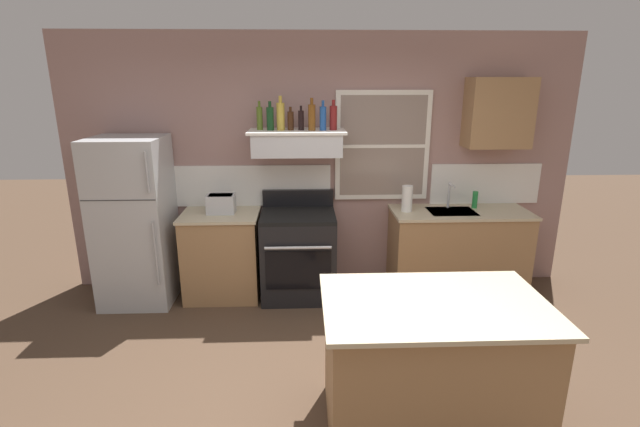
# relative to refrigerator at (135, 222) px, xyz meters

# --- Properties ---
(ground_plane) EXTENTS (16.00, 16.00, 0.00)m
(ground_plane) POSITION_rel_refrigerator_xyz_m (1.90, -1.84, -0.85)
(ground_plane) COLOR #4C3828
(back_wall) EXTENTS (5.40, 0.11, 2.70)m
(back_wall) POSITION_rel_refrigerator_xyz_m (1.93, 0.39, 0.51)
(back_wall) COLOR gray
(back_wall) RESTS_ON ground_plane
(refrigerator) EXTENTS (0.70, 0.72, 1.69)m
(refrigerator) POSITION_rel_refrigerator_xyz_m (0.00, 0.00, 0.00)
(refrigerator) COLOR #B7BABC
(refrigerator) RESTS_ON ground_plane
(counter_left_of_stove) EXTENTS (0.79, 0.63, 0.91)m
(counter_left_of_stove) POSITION_rel_refrigerator_xyz_m (0.85, 0.06, -0.39)
(counter_left_of_stove) COLOR #9E754C
(counter_left_of_stove) RESTS_ON ground_plane
(toaster) EXTENTS (0.30, 0.20, 0.19)m
(toaster) POSITION_rel_refrigerator_xyz_m (0.86, 0.08, 0.16)
(toaster) COLOR silver
(toaster) RESTS_ON counter_left_of_stove
(stove_range) EXTENTS (0.76, 0.69, 1.09)m
(stove_range) POSITION_rel_refrigerator_xyz_m (1.65, 0.02, -0.38)
(stove_range) COLOR black
(stove_range) RESTS_ON ground_plane
(range_hood_shelf) EXTENTS (0.96, 0.52, 0.24)m
(range_hood_shelf) POSITION_rel_refrigerator_xyz_m (1.65, 0.12, 0.78)
(range_hood_shelf) COLOR silver
(bottle_olive_oil_square) EXTENTS (0.06, 0.06, 0.28)m
(bottle_olive_oil_square) POSITION_rel_refrigerator_xyz_m (1.28, 0.15, 1.02)
(bottle_olive_oil_square) COLOR #4C601E
(bottle_olive_oil_square) RESTS_ON range_hood_shelf
(bottle_dark_green_wine) EXTENTS (0.07, 0.07, 0.28)m
(bottle_dark_green_wine) POSITION_rel_refrigerator_xyz_m (1.39, 0.11, 1.02)
(bottle_dark_green_wine) COLOR #143819
(bottle_dark_green_wine) RESTS_ON range_hood_shelf
(bottle_champagne_gold_foil) EXTENTS (0.08, 0.08, 0.33)m
(bottle_champagne_gold_foil) POSITION_rel_refrigerator_xyz_m (1.49, 0.11, 1.04)
(bottle_champagne_gold_foil) COLOR #B29333
(bottle_champagne_gold_foil) RESTS_ON range_hood_shelf
(bottle_brown_stout) EXTENTS (0.06, 0.06, 0.23)m
(bottle_brown_stout) POSITION_rel_refrigerator_xyz_m (1.59, 0.11, 0.99)
(bottle_brown_stout) COLOR #381E0F
(bottle_brown_stout) RESTS_ON range_hood_shelf
(bottle_balsamic_dark) EXTENTS (0.06, 0.06, 0.24)m
(bottle_balsamic_dark) POSITION_rel_refrigerator_xyz_m (1.69, 0.11, 1.00)
(bottle_balsamic_dark) COLOR black
(bottle_balsamic_dark) RESTS_ON range_hood_shelf
(bottle_amber_wine) EXTENTS (0.07, 0.07, 0.31)m
(bottle_amber_wine) POSITION_rel_refrigerator_xyz_m (1.80, 0.07, 1.03)
(bottle_amber_wine) COLOR brown
(bottle_amber_wine) RESTS_ON range_hood_shelf
(bottle_blue_liqueur) EXTENTS (0.07, 0.07, 0.29)m
(bottle_blue_liqueur) POSITION_rel_refrigerator_xyz_m (1.91, 0.08, 1.02)
(bottle_blue_liqueur) COLOR #1E478C
(bottle_blue_liqueur) RESTS_ON range_hood_shelf
(bottle_red_label_wine) EXTENTS (0.07, 0.07, 0.29)m
(bottle_red_label_wine) POSITION_rel_refrigerator_xyz_m (2.01, 0.11, 1.02)
(bottle_red_label_wine) COLOR maroon
(bottle_red_label_wine) RESTS_ON range_hood_shelf
(counter_right_with_sink) EXTENTS (1.43, 0.63, 0.91)m
(counter_right_with_sink) POSITION_rel_refrigerator_xyz_m (3.35, 0.06, -0.39)
(counter_right_with_sink) COLOR #9E754C
(counter_right_with_sink) RESTS_ON ground_plane
(sink_faucet) EXTENTS (0.03, 0.17, 0.28)m
(sink_faucet) POSITION_rel_refrigerator_xyz_m (3.25, 0.16, 0.24)
(sink_faucet) COLOR silver
(sink_faucet) RESTS_ON counter_right_with_sink
(paper_towel_roll) EXTENTS (0.11, 0.11, 0.27)m
(paper_towel_roll) POSITION_rel_refrigerator_xyz_m (2.78, 0.06, 0.20)
(paper_towel_roll) COLOR white
(paper_towel_roll) RESTS_ON counter_right_with_sink
(dish_soap_bottle) EXTENTS (0.06, 0.06, 0.18)m
(dish_soap_bottle) POSITION_rel_refrigerator_xyz_m (3.53, 0.16, 0.15)
(dish_soap_bottle) COLOR #268C3F
(dish_soap_bottle) RESTS_ON counter_right_with_sink
(kitchen_island) EXTENTS (1.40, 0.90, 0.91)m
(kitchen_island) POSITION_rel_refrigerator_xyz_m (2.51, -1.96, -0.39)
(kitchen_island) COLOR #9E754C
(kitchen_island) RESTS_ON ground_plane
(upper_cabinet_right) EXTENTS (0.64, 0.32, 0.70)m
(upper_cabinet_right) POSITION_rel_refrigerator_xyz_m (3.70, 0.20, 1.05)
(upper_cabinet_right) COLOR #9E754C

